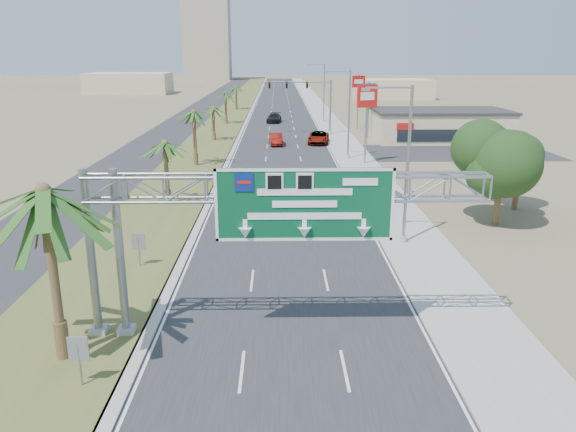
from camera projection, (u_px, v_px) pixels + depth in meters
The scene contains 30 objects.
road at pixel (281, 110), 120.60m from camera, with size 12.00×300.00×0.02m, color #28282B.
sidewalk_right at pixel (320, 109), 120.73m from camera, with size 4.00×300.00×0.10m, color #9E9B93.
median_grass at pixel (234, 110), 120.42m from camera, with size 7.00×300.00×0.12m, color #535C28.
opposing_road at pixel (202, 110), 120.32m from camera, with size 8.00×300.00×0.02m, color #28282B.
sign_gantry at pixel (266, 201), 22.84m from camera, with size 16.75×1.24×7.50m.
palm_near at pixel (43, 192), 20.62m from camera, with size 5.70×5.70×8.35m.
palm_row_b at pixel (165, 144), 44.21m from camera, with size 3.99×3.99×5.95m.
palm_row_c at pixel (194, 113), 59.35m from camera, with size 3.99×3.99×6.75m.
palm_row_d at pixel (213, 109), 76.98m from camera, with size 3.99×3.99×5.45m.
palm_row_e at pixel (225, 94), 95.02m from camera, with size 3.99×3.99×6.15m.
palm_row_f at pixel (236, 87), 119.12m from camera, with size 3.99×3.99×5.75m.
streetlight_near at pixel (404, 172), 34.95m from camera, with size 3.27×0.44×10.00m.
streetlight_mid at pixel (347, 118), 63.74m from camera, with size 3.27×0.44×10.00m.
streetlight_far at pixel (323, 95), 98.29m from camera, with size 3.27×0.44×10.00m.
signal_mast at pixel (317, 102), 82.83m from camera, with size 10.28×0.71×8.00m.
store_building at pixel (440, 126), 78.18m from camera, with size 18.00×10.00×4.00m, color tan.
oak_near at pixel (502, 162), 38.96m from camera, with size 4.50×4.50×6.80m.
oak_far at pixel (520, 162), 43.05m from camera, with size 3.50×3.50×5.60m.
median_signback_a at pixel (79, 353), 20.26m from camera, with size 0.75×0.08×2.08m.
median_signback_b at pixel (138, 244), 31.76m from camera, with size 0.75×0.08×2.08m.
tower_distant at pixel (207, 39), 249.52m from camera, with size 20.00×16.00×35.00m, color tan.
building_distant_left at pixel (129, 83), 167.00m from camera, with size 24.00×14.00×6.00m, color tan.
building_distant_right at pixel (393, 89), 149.18m from camera, with size 20.00×12.00×5.00m, color tan.
car_left_lane at pixel (224, 179), 51.30m from camera, with size 1.71×4.25×1.45m, color black.
car_mid_lane at pixel (276, 139), 74.57m from camera, with size 1.64×4.70×1.55m, color maroon.
car_right_lane at pixel (319, 138), 75.73m from camera, with size 2.66×5.77×1.60m, color gray.
car_far at pixel (274, 118), 98.46m from camera, with size 2.19×5.39×1.56m, color black.
pole_sign_red_near at pixel (367, 101), 60.11m from camera, with size 2.33×1.20×8.79m.
pole_sign_blue at pixel (369, 97), 79.21m from camera, with size 1.96×1.06×7.89m.
pole_sign_red_far at pixel (359, 86), 88.49m from camera, with size 2.16×1.06×8.56m.
Camera 1 is at (-0.54, -12.18, 11.88)m, focal length 35.00 mm.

